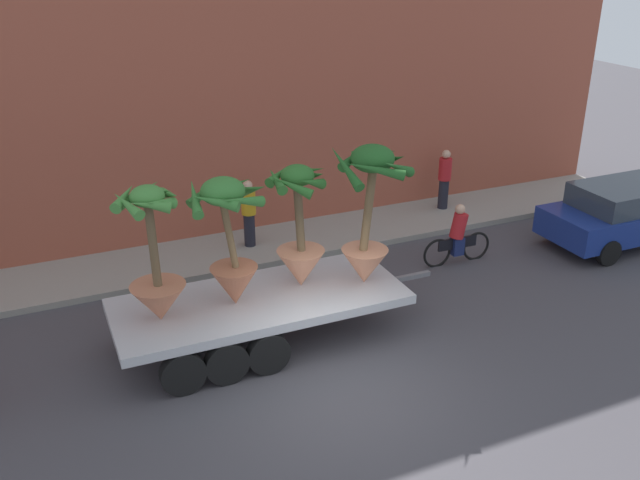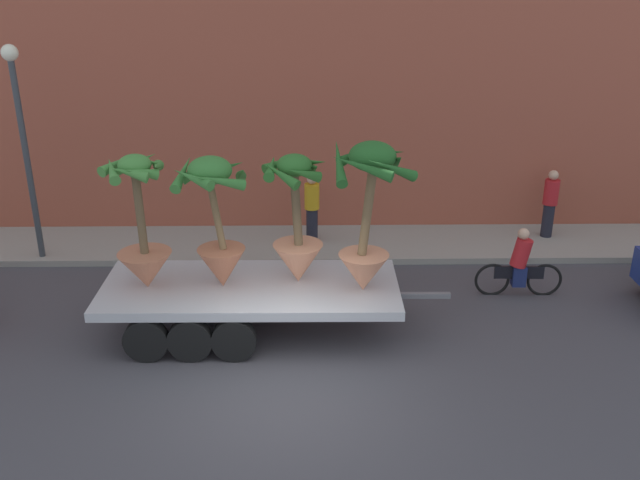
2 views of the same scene
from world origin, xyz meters
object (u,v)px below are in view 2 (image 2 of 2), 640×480
at_px(pedestrian_near_gate, 550,202).
at_px(pedestrian_far_left, 312,207).
at_px(potted_palm_front, 367,218).
at_px(street_lamp, 22,126).
at_px(flatbed_trailer, 237,295).
at_px(cyclist, 520,266).
at_px(potted_palm_rear, 142,237).
at_px(potted_palm_extra, 297,231).
at_px(potted_palm_middle, 217,224).

height_order(pedestrian_near_gate, pedestrian_far_left, same).
xyz_separation_m(potted_palm_front, street_lamp, (-7.30, 3.59, 0.83)).
bearing_deg(pedestrian_near_gate, potted_palm_front, -136.42).
relative_size(flatbed_trailer, cyclist, 3.57).
relative_size(potted_palm_front, pedestrian_near_gate, 1.64).
bearing_deg(potted_palm_rear, street_lamp, 133.77).
height_order(pedestrian_far_left, street_lamp, street_lamp).
xyz_separation_m(potted_palm_extra, pedestrian_near_gate, (6.16, 4.26, -0.96)).
relative_size(potted_palm_rear, pedestrian_far_left, 1.49).
xyz_separation_m(flatbed_trailer, potted_palm_front, (2.40, -0.28, 1.64)).
bearing_deg(pedestrian_far_left, flatbed_trailer, -109.11).
xyz_separation_m(flatbed_trailer, potted_palm_rear, (-1.65, -0.07, 1.22)).
distance_m(potted_palm_extra, cyclist, 5.01).
height_order(potted_palm_extra, pedestrian_near_gate, potted_palm_extra).
height_order(potted_palm_extra, pedestrian_far_left, potted_palm_extra).
xyz_separation_m(flatbed_trailer, pedestrian_far_left, (1.44, 4.14, 0.29)).
relative_size(potted_palm_front, pedestrian_far_left, 1.64).
xyz_separation_m(potted_palm_rear, cyclist, (7.43, 1.52, -1.31)).
height_order(potted_palm_rear, potted_palm_extra, potted_palm_rear).
distance_m(potted_palm_extra, pedestrian_far_left, 4.14).
relative_size(flatbed_trailer, potted_palm_rear, 2.58).
xyz_separation_m(flatbed_trailer, potted_palm_middle, (-0.29, -0.06, 1.48)).
relative_size(flatbed_trailer, pedestrian_near_gate, 3.84).
relative_size(potted_palm_middle, cyclist, 1.36).
height_order(flatbed_trailer, street_lamp, street_lamp).
xyz_separation_m(potted_palm_front, pedestrian_near_gate, (4.90, 4.66, -1.36)).
bearing_deg(potted_palm_extra, cyclist, 15.97).
distance_m(potted_palm_middle, pedestrian_near_gate, 8.88).
bearing_deg(cyclist, potted_palm_middle, -166.03).
xyz_separation_m(potted_palm_rear, potted_palm_middle, (1.36, 0.01, 0.25)).
bearing_deg(potted_palm_rear, potted_palm_extra, 4.04).
bearing_deg(flatbed_trailer, potted_palm_front, -6.55).
height_order(flatbed_trailer, pedestrian_far_left, pedestrian_far_left).
height_order(potted_palm_front, pedestrian_near_gate, potted_palm_front).
xyz_separation_m(potted_palm_front, cyclist, (3.38, 1.73, -1.73)).
height_order(flatbed_trailer, pedestrian_near_gate, pedestrian_near_gate).
bearing_deg(potted_palm_front, potted_palm_extra, 162.43).
distance_m(potted_palm_rear, cyclist, 7.70).
bearing_deg(cyclist, potted_palm_rear, -168.40).
bearing_deg(cyclist, pedestrian_near_gate, 62.60).
height_order(potted_palm_rear, pedestrian_near_gate, potted_palm_rear).
relative_size(flatbed_trailer, street_lamp, 1.36).
xyz_separation_m(potted_palm_extra, street_lamp, (-6.03, 3.19, 1.22)).
relative_size(potted_palm_extra, cyclist, 1.35).
distance_m(potted_palm_front, street_lamp, 8.17).
height_order(potted_palm_extra, street_lamp, street_lamp).
bearing_deg(pedestrian_near_gate, pedestrian_far_left, -177.63).
distance_m(potted_palm_front, pedestrian_near_gate, 6.90).
bearing_deg(flatbed_trailer, potted_palm_extra, 6.18).
xyz_separation_m(potted_palm_rear, potted_palm_extra, (2.79, 0.20, 0.02)).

